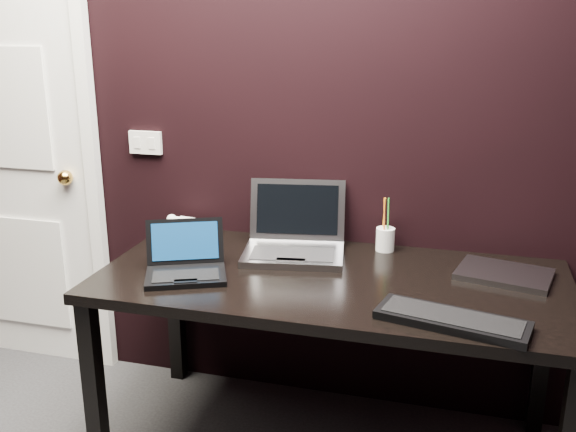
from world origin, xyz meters
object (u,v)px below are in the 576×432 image
(door, at_px, (5,151))
(pen_cup, at_px, (385,238))
(netbook, at_px, (186,265))
(closed_laptop, at_px, (504,274))
(mobile_phone, at_px, (160,241))
(desk_phone, at_px, (188,228))
(silver_laptop, at_px, (294,241))
(desk, at_px, (331,296))
(ext_keyboard, at_px, (452,320))

(door, bearing_deg, pen_cup, -1.48)
(netbook, relative_size, closed_laptop, 0.99)
(mobile_phone, distance_m, pen_cup, 0.91)
(desk_phone, bearing_deg, door, 174.76)
(silver_laptop, bearing_deg, netbook, -135.20)
(desk, bearing_deg, ext_keyboard, -32.89)
(mobile_phone, bearing_deg, desk, -7.93)
(netbook, height_order, silver_laptop, silver_laptop)
(ext_keyboard, bearing_deg, silver_laptop, 142.73)
(door, distance_m, pen_cup, 1.82)
(door, height_order, silver_laptop, door)
(pen_cup, bearing_deg, desk, -115.15)
(ext_keyboard, xyz_separation_m, mobile_phone, (-1.17, 0.38, 0.02))
(desk, relative_size, desk_phone, 8.44)
(desk_phone, distance_m, mobile_phone, 0.19)
(netbook, bearing_deg, mobile_phone, 133.07)
(ext_keyboard, height_order, mobile_phone, mobile_phone)
(pen_cup, bearing_deg, closed_laptop, -20.51)
(ext_keyboard, height_order, pen_cup, pen_cup)
(desk, xyz_separation_m, pen_cup, (0.15, 0.33, 0.13))
(desk, distance_m, netbook, 0.54)
(ext_keyboard, relative_size, desk_phone, 2.40)
(netbook, distance_m, desk_phone, 0.45)
(netbook, bearing_deg, pen_cup, 34.35)
(pen_cup, bearing_deg, mobile_phone, -165.64)
(closed_laptop, xyz_separation_m, mobile_phone, (-1.34, -0.06, 0.02))
(closed_laptop, height_order, mobile_phone, mobile_phone)
(netbook, relative_size, pen_cup, 1.64)
(silver_laptop, bearing_deg, ext_keyboard, -37.27)
(mobile_phone, bearing_deg, ext_keyboard, -18.19)
(closed_laptop, height_order, desk_phone, desk_phone)
(mobile_phone, xyz_separation_m, pen_cup, (0.89, 0.23, 0.02))
(silver_laptop, height_order, ext_keyboard, silver_laptop)
(desk, height_order, desk_phone, desk_phone)
(mobile_phone, bearing_deg, netbook, -46.93)
(desk, xyz_separation_m, desk_phone, (-0.69, 0.29, 0.11))
(door, relative_size, silver_laptop, 4.84)
(netbook, xyz_separation_m, desk_phone, (-0.18, 0.42, -0.00))
(desk, relative_size, closed_laptop, 4.63)
(desk, xyz_separation_m, netbook, (-0.52, -0.13, 0.12))
(silver_laptop, height_order, mobile_phone, silver_laptop)
(netbook, distance_m, pen_cup, 0.81)
(ext_keyboard, distance_m, closed_laptop, 0.47)
(netbook, bearing_deg, door, 156.00)
(desk, distance_m, mobile_phone, 0.75)
(door, relative_size, desk, 1.26)
(closed_laptop, bearing_deg, netbook, -165.63)
(silver_laptop, bearing_deg, pen_cup, 21.33)
(ext_keyboard, xyz_separation_m, desk_phone, (-1.13, 0.57, 0.02))
(closed_laptop, bearing_deg, silver_laptop, 177.46)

